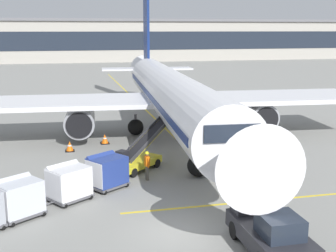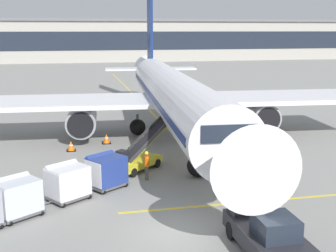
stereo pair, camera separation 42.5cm
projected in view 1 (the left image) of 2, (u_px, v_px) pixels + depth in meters
The scene contains 14 objects.
ground_plane at pixel (176, 231), 19.64m from camera, with size 600.00×600.00×0.00m, color gray.
parked_airplane at pixel (170, 94), 36.46m from camera, with size 32.86×42.37×14.15m.
belt_loader at pixel (138, 156), 28.23m from camera, with size 4.75×4.49×3.05m.
baggage_cart_lead at pixel (107, 171), 24.83m from camera, with size 2.69×2.46×1.91m.
baggage_cart_second at pixel (68, 182), 23.01m from camera, with size 2.69×2.46×1.91m.
baggage_cart_third at pixel (18, 197), 20.89m from camera, with size 2.69×2.46×1.91m.
pushback_tug at pixel (271, 233), 17.62m from camera, with size 2.13×4.40×1.83m.
ground_crew_by_loader at pixel (147, 164), 26.15m from camera, with size 0.30×0.57×1.74m.
ground_crew_by_carts at pixel (93, 170), 24.94m from camera, with size 0.54×0.36×1.74m.
safety_cone_engine_keepout at pixel (70, 146), 32.50m from camera, with size 0.66×0.66×0.75m.
safety_cone_wingtip at pixel (105, 139), 34.67m from camera, with size 0.68×0.68×0.76m.
apron_guidance_line_lead_in at pixel (175, 138), 36.53m from camera, with size 0.20×110.00×0.01m.
apron_guidance_line_stop_bar at pixel (237, 203), 22.85m from camera, with size 12.00×0.20×0.01m.
terminal_building at pixel (126, 40), 130.66m from camera, with size 129.78×21.26×11.60m.
Camera 1 is at (-4.51, -17.66, 8.67)m, focal length 47.84 mm.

